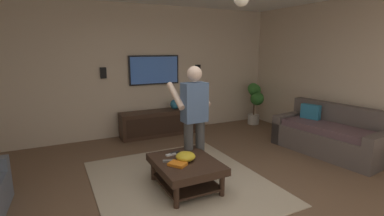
{
  "coord_description": "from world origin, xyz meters",
  "views": [
    {
      "loc": [
        -2.89,
        1.72,
        1.88
      ],
      "look_at": [
        0.82,
        -0.13,
        1.01
      ],
      "focal_mm": 26.61,
      "sensor_mm": 36.0,
      "label": 1
    }
  ],
  "objects": [
    {
      "name": "remote_grey",
      "position": [
        0.44,
        0.41,
        0.41
      ],
      "size": [
        0.1,
        0.16,
        0.02
      ],
      "primitive_type": "cube",
      "rotation": [
        0.0,
        0.0,
        4.32
      ],
      "color": "slate",
      "rests_on": "coffee_table"
    },
    {
      "name": "book",
      "position": [
        0.28,
        0.35,
        0.42
      ],
      "size": [
        0.27,
        0.26,
        0.04
      ],
      "primitive_type": "cube",
      "rotation": [
        0.0,
        0.0,
        0.63
      ],
      "color": "orange",
      "rests_on": "coffee_table"
    },
    {
      "name": "remote_black",
      "position": [
        0.68,
        0.23,
        0.41
      ],
      "size": [
        0.09,
        0.16,
        0.02
      ],
      "primitive_type": "cube",
      "rotation": [
        0.0,
        0.0,
        1.88
      ],
      "color": "black",
      "rests_on": "coffee_table"
    },
    {
      "name": "wall_back_tv",
      "position": [
        3.19,
        0.0,
        1.4
      ],
      "size": [
        0.1,
        6.73,
        2.8
      ],
      "primitive_type": "cube",
      "color": "#C6B299",
      "rests_on": "ground"
    },
    {
      "name": "area_rug",
      "position": [
        0.58,
        0.19,
        0.01
      ],
      "size": [
        2.65,
        2.32,
        0.01
      ],
      "primitive_type": "cube",
      "color": "tan",
      "rests_on": "ground"
    },
    {
      "name": "ground_plane",
      "position": [
        0.0,
        0.0,
        0.0
      ],
      "size": [
        7.84,
        7.84,
        0.0
      ],
      "primitive_type": "plane",
      "color": "brown"
    },
    {
      "name": "vase_round",
      "position": [
        2.86,
        -0.73,
        0.66
      ],
      "size": [
        0.22,
        0.22,
        0.22
      ],
      "primitive_type": "sphere",
      "color": "teal",
      "rests_on": "media_console"
    },
    {
      "name": "person_standing",
      "position": [
        0.77,
        -0.14,
        0.93
      ],
      "size": [
        0.55,
        0.55,
        1.64
      ],
      "rotation": [
        0.0,
        0.0,
        0.04
      ],
      "color": "#3F3F3F",
      "rests_on": "ground"
    },
    {
      "name": "couch",
      "position": [
        0.45,
        -2.76,
        0.32
      ],
      "size": [
        1.99,
        1.08,
        0.87
      ],
      "rotation": [
        0.0,
        0.0,
        1.69
      ],
      "color": "#564C47",
      "rests_on": "ground"
    },
    {
      "name": "coffee_table",
      "position": [
        0.38,
        0.19,
        0.3
      ],
      "size": [
        1.0,
        0.8,
        0.4
      ],
      "color": "#332116",
      "rests_on": "ground"
    },
    {
      "name": "wall_speaker_right",
      "position": [
        3.11,
        0.75,
        1.4
      ],
      "size": [
        0.06,
        0.12,
        0.22
      ],
      "primitive_type": "cube",
      "color": "black"
    },
    {
      "name": "potted_plant_tall",
      "position": [
        2.69,
        -2.83,
        0.66
      ],
      "size": [
        0.46,
        0.38,
        1.05
      ],
      "color": "#B7B2A8",
      "rests_on": "ground"
    },
    {
      "name": "media_console",
      "position": [
        2.86,
        -0.34,
        0.28
      ],
      "size": [
        0.45,
        1.7,
        0.55
      ],
      "rotation": [
        0.0,
        0.0,
        3.14
      ],
      "color": "#332116",
      "rests_on": "ground"
    },
    {
      "name": "bowl",
      "position": [
        0.38,
        0.19,
        0.46
      ],
      "size": [
        0.27,
        0.27,
        0.12
      ],
      "primitive_type": "ellipsoid",
      "color": "gold",
      "rests_on": "coffee_table"
    },
    {
      "name": "wall_speaker_left",
      "position": [
        3.11,
        -1.43,
        1.4
      ],
      "size": [
        0.06,
        0.12,
        0.22
      ],
      "primitive_type": "cube",
      "color": "black"
    },
    {
      "name": "tv",
      "position": [
        3.1,
        -0.34,
        1.42
      ],
      "size": [
        0.05,
        1.13,
        0.64
      ],
      "rotation": [
        0.0,
        0.0,
        3.14
      ],
      "color": "black"
    },
    {
      "name": "wall_side_window",
      "position": [
        0.0,
        -3.31,
        1.4
      ],
      "size": [
        6.49,
        0.1,
        2.8
      ],
      "primitive_type": "cube",
      "color": "beige",
      "rests_on": "ground"
    },
    {
      "name": "remote_white",
      "position": [
        0.64,
        0.29,
        0.41
      ],
      "size": [
        0.06,
        0.15,
        0.02
      ],
      "primitive_type": "cube",
      "rotation": [
        0.0,
        0.0,
        1.69
      ],
      "color": "white",
      "rests_on": "coffee_table"
    }
  ]
}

